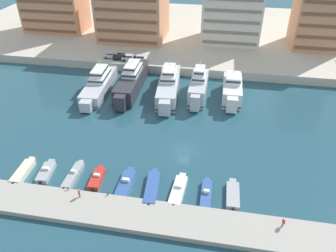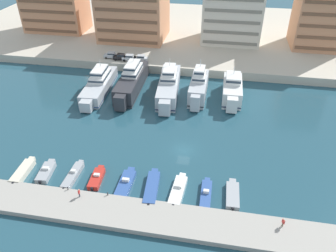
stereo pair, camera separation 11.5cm
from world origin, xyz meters
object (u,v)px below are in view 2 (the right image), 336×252
Objects in this scene: motorboat_blue_center_right at (152,188)px; motorboat_blue_right at (206,196)px; motorboat_white_mid_right at (178,190)px; car_black_left at (121,57)px; car_silver_center_left at (141,58)px; motorboat_grey_far_right at (233,195)px; motorboat_grey_left at (46,172)px; motorboat_grey_mid_left at (73,175)px; yacht_silver_far_left at (99,84)px; car_silver_mid_left at (129,57)px; yacht_white_center at (232,90)px; motorboat_red_center_left at (97,178)px; yacht_silver_mid_left at (169,85)px; pedestrian_mid_deck at (79,192)px; motorboat_cream_far_left at (23,171)px; car_silver_far_left at (111,55)px; motorboat_blue_center at (126,184)px; yacht_charcoal_left at (132,81)px; yacht_silver_center_left at (199,87)px; pedestrian_near_edge at (283,222)px.

motorboat_blue_right is (9.02, -0.17, -0.09)m from motorboat_blue_center_right.
car_black_left is (-24.09, 47.07, 2.83)m from motorboat_white_mid_right.
motorboat_blue_center_right is at bearing -73.85° from car_silver_center_left.
motorboat_grey_left is at bearing -179.56° from motorboat_grey_far_right.
car_silver_center_left reaches higher than motorboat_grey_mid_left.
car_silver_mid_left is (3.75, 15.10, 1.29)m from yacht_silver_far_left.
yacht_white_center is 2.57× the size of motorboat_red_center_left.
yacht_silver_mid_left is at bearing 71.54° from motorboat_grey_mid_left.
car_black_left is 1.00× the size of car_silver_mid_left.
car_silver_center_left reaches higher than motorboat_grey_far_right.
car_silver_mid_left is 2.63× the size of pedestrian_mid_deck.
motorboat_red_center_left is (13.43, 0.68, -0.05)m from motorboat_cream_far_left.
yacht_silver_mid_left is 24.34m from car_silver_far_left.
yacht_silver_far_left is 5.18× the size of car_silver_center_left.
motorboat_red_center_left is (9.40, 0.02, -0.01)m from motorboat_grey_left.
motorboat_grey_mid_left reaches higher than motorboat_blue_right.
car_silver_center_left reaches higher than motorboat_red_center_left.
motorboat_blue_center is at bearing 178.55° from motorboat_blue_right.
yacht_charcoal_left is 38.50m from pedestrian_mid_deck.
yacht_silver_mid_left is 13.73× the size of pedestrian_mid_deck.
yacht_silver_center_left reaches higher than yacht_silver_mid_left.
motorboat_blue_center reaches higher than motorboat_grey_far_right.
motorboat_grey_far_right is at bearing -52.63° from car_silver_far_left.
yacht_silver_center_left is at bearing -175.80° from yacht_white_center.
motorboat_cream_far_left is (-10.51, -34.15, -2.00)m from yacht_charcoal_left.
yacht_charcoal_left reaches higher than motorboat_cream_far_left.
motorboat_grey_far_right is at bearing -42.49° from yacht_silver_far_left.
yacht_white_center reaches higher than motorboat_blue_center.
motorboat_grey_mid_left reaches higher than motorboat_red_center_left.
motorboat_grey_far_right is 1.63× the size of car_silver_far_left.
motorboat_blue_center is at bearing -2.04° from motorboat_grey_mid_left.
yacht_white_center reaches higher than motorboat_grey_far_right.
motorboat_blue_center is 1.00× the size of motorboat_white_mid_right.
motorboat_white_mid_right is 4.64m from motorboat_blue_right.
yacht_white_center reaches higher than motorboat_grey_mid_left.
motorboat_red_center_left reaches higher than motorboat_blue_center_right.
motorboat_cream_far_left is 27.71m from motorboat_white_mid_right.
motorboat_blue_center is 0.90× the size of motorboat_blue_center_right.
motorboat_grey_far_right is 55.44m from car_silver_mid_left.
motorboat_grey_mid_left is 4.69× the size of pedestrian_mid_deck.
motorboat_grey_mid_left is 4.82× the size of pedestrian_near_edge.
pedestrian_near_edge reaches higher than motorboat_grey_left.
yacht_charcoal_left is 2.96× the size of motorboat_grey_mid_left.
yacht_white_center reaches higher than motorboat_white_mid_right.
motorboat_blue_right is (4.71, -33.76, -2.29)m from yacht_silver_center_left.
motorboat_cream_far_left is at bearing -129.33° from yacht_silver_center_left.
yacht_charcoal_left reaches higher than motorboat_grey_far_right.
yacht_silver_far_left is at bearing -94.10° from car_black_left.
pedestrian_near_edge is (7.93, -38.91, -0.52)m from yacht_white_center.
yacht_silver_center_left is at bearing 68.28° from pedestrian_mid_deck.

